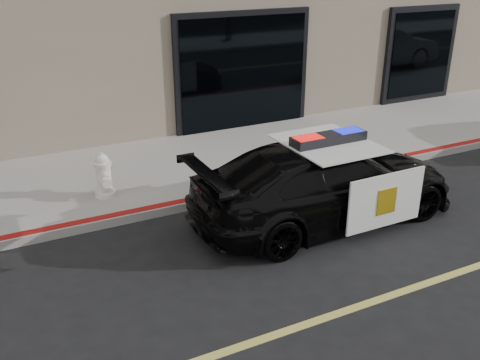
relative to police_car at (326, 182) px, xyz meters
name	(u,v)px	position (x,y,z in m)	size (l,w,h in m)	color
sidewalk_n	(316,143)	(1.89, 3.05, -0.59)	(60.00, 3.50, 0.15)	gray
police_car	(326,182)	(0.00, 0.00, 0.00)	(2.12, 4.58, 1.49)	black
fire_hydrant	(104,176)	(-3.11, 2.19, -0.15)	(0.36, 0.50, 0.80)	white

